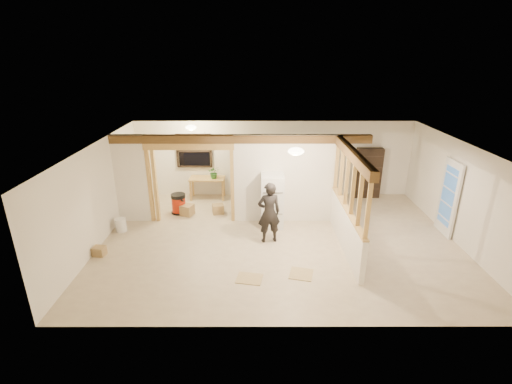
{
  "coord_description": "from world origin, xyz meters",
  "views": [
    {
      "loc": [
        -0.6,
        -8.53,
        4.55
      ],
      "look_at": [
        -0.59,
        0.4,
        1.17
      ],
      "focal_mm": 26.0,
      "sensor_mm": 36.0,
      "label": 1
    }
  ],
  "objects_px": {
    "refrigerator": "(272,201)",
    "bookshelf": "(368,173)",
    "woman": "(269,213)",
    "shop_vac": "(179,203)",
    "work_table": "(208,188)"
  },
  "relations": [
    {
      "from": "refrigerator",
      "to": "shop_vac",
      "type": "relative_size",
      "value": 2.44
    },
    {
      "from": "woman",
      "to": "bookshelf",
      "type": "height_order",
      "value": "bookshelf"
    },
    {
      "from": "refrigerator",
      "to": "shop_vac",
      "type": "bearing_deg",
      "value": 162.5
    },
    {
      "from": "work_table",
      "to": "shop_vac",
      "type": "height_order",
      "value": "work_table"
    },
    {
      "from": "woman",
      "to": "shop_vac",
      "type": "relative_size",
      "value": 2.6
    },
    {
      "from": "refrigerator",
      "to": "work_table",
      "type": "height_order",
      "value": "refrigerator"
    },
    {
      "from": "work_table",
      "to": "shop_vac",
      "type": "relative_size",
      "value": 1.85
    },
    {
      "from": "woman",
      "to": "work_table",
      "type": "height_order",
      "value": "woman"
    },
    {
      "from": "shop_vac",
      "to": "woman",
      "type": "bearing_deg",
      "value": -34.08
    },
    {
      "from": "refrigerator",
      "to": "work_table",
      "type": "xyz_separation_m",
      "value": [
        -2.04,
        2.07,
        -0.39
      ]
    },
    {
      "from": "refrigerator",
      "to": "bookshelf",
      "type": "relative_size",
      "value": 0.9
    },
    {
      "from": "shop_vac",
      "to": "bookshelf",
      "type": "height_order",
      "value": "bookshelf"
    },
    {
      "from": "refrigerator",
      "to": "woman",
      "type": "distance_m",
      "value": 0.92
    },
    {
      "from": "work_table",
      "to": "bookshelf",
      "type": "height_order",
      "value": "bookshelf"
    },
    {
      "from": "refrigerator",
      "to": "woman",
      "type": "xyz_separation_m",
      "value": [
        -0.12,
        -0.92,
        0.05
      ]
    }
  ]
}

